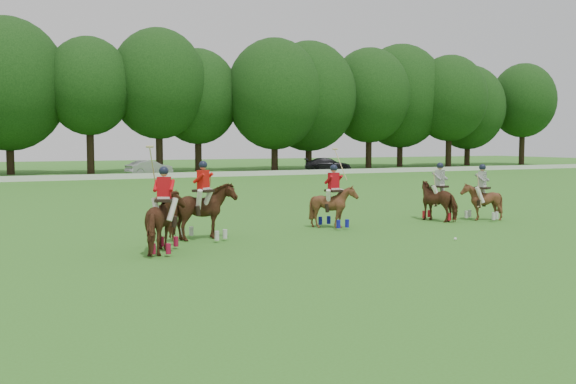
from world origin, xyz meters
name	(u,v)px	position (x,y,z in m)	size (l,w,h in m)	color
ground	(349,254)	(0.00, 0.00, 0.00)	(180.00, 180.00, 0.00)	#387521
tree_line	(92,86)	(0.26, 48.05, 8.23)	(117.98, 14.32, 14.75)	black
boundary_rail	(110,177)	(0.00, 38.00, 0.22)	(120.00, 0.10, 0.44)	white
car_mid	(149,168)	(4.26, 42.50, 0.69)	(1.45, 4.16, 1.37)	#A09FA4
car_right	(328,165)	(22.57, 42.50, 0.69)	(1.95, 4.78, 1.39)	black
polo_red_a	(165,222)	(-4.53, 2.32, 0.87)	(1.66, 2.20, 2.93)	#462312
polo_red_b	(204,211)	(-2.86, 4.04, 0.91)	(2.32, 2.26, 2.47)	#462312
polo_red_c	(334,206)	(2.17, 4.78, 0.81)	(1.38, 1.52, 2.80)	#462312
polo_stripe_a	(439,200)	(6.94, 4.91, 0.81)	(1.40, 1.99, 2.25)	#462312
polo_stripe_b	(482,201)	(8.47, 4.26, 0.78)	(1.68, 1.74, 2.19)	#462312
polo_ball	(455,239)	(4.24, 0.71, 0.04)	(0.09, 0.09, 0.09)	white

